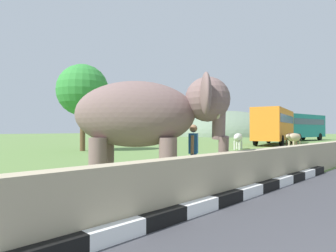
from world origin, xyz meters
TOP-DOWN VIEW (x-y plane):
  - striped_curb at (-0.35, 4.23)m, footprint 16.20×0.20m
  - barrier_parapet at (2.00, 4.53)m, footprint 28.00×0.36m
  - elephant at (1.89, 6.57)m, footprint 3.82×3.85m
  - person_handler at (3.42, 6.35)m, footprint 0.59×0.43m
  - bus_orange at (25.18, 13.73)m, footprint 9.85×4.78m
  - bus_teal at (37.48, 15.54)m, footprint 9.94×3.39m
  - cow_near at (19.68, 9.68)m, footprint 1.92×0.81m
  - cow_mid at (16.36, 12.59)m, footprint 1.92×1.07m
  - cow_far at (22.05, 10.77)m, footprint 1.38×1.81m
  - tree_distant at (7.28, 19.63)m, footprint 3.64×3.64m
  - hill_east at (55.00, 37.71)m, footprint 27.12×21.70m

SIDE VIEW (x-z plane):
  - hill_east at x=55.00m, z-range -5.81..5.81m
  - striped_curb at x=-0.35m, z-range 0.00..0.24m
  - barrier_parapet at x=2.00m, z-range 0.00..1.00m
  - cow_near at x=19.68m, z-range 0.26..1.48m
  - cow_mid at x=16.36m, z-range 0.26..1.48m
  - cow_far at x=22.05m, z-range 0.26..1.48m
  - person_handler at x=3.42m, z-range 0.10..1.75m
  - elephant at x=1.89m, z-range 0.43..3.30m
  - bus_orange at x=25.18m, z-range 0.33..3.83m
  - bus_teal at x=37.48m, z-range 0.33..3.83m
  - tree_distant at x=7.28m, z-range 1.22..7.34m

